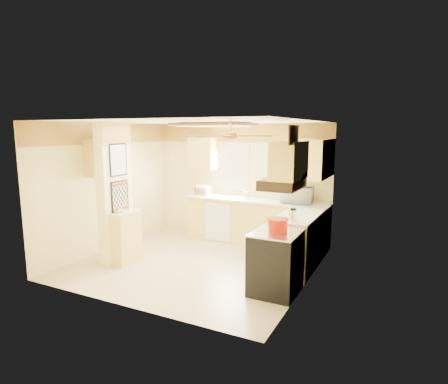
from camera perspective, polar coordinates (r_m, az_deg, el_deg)
The scene contains 34 objects.
floor at distance 6.89m, azimuth -4.16°, elevation -10.66°, with size 4.00×4.00×0.00m, color tan.
ceiling at distance 6.47m, azimuth -4.42°, elevation 10.62°, with size 4.00×4.00×0.00m, color white.
wall_back at distance 8.23m, azimuth 2.50°, elevation 1.64°, with size 4.00×4.00×0.00m, color #FDEB9A.
wall_front at distance 5.06m, azimuth -15.38°, elevation -3.61°, with size 4.00×4.00×0.00m, color #FDEB9A.
wall_left at distance 7.77m, azimuth -17.06°, elevation 0.77°, with size 3.80×3.80×0.00m, color #FDEB9A.
wall_right at distance 5.81m, azimuth 12.92°, elevation -1.84°, with size 3.80×3.80×0.00m, color #FDEB9A.
wallpaper_border at distance 8.14m, azimuth 2.49°, elevation 8.97°, with size 4.00×0.02×0.40m, color #FFCA4B.
partition_column at distance 6.93m, azimuth -16.28°, elevation -0.19°, with size 0.20×0.70×2.50m, color #FDEB9A.
partition_ledge at distance 6.96m, azimuth -14.64°, elevation -6.83°, with size 0.25×0.55×0.90m, color #F7DE63.
ledge_top at distance 6.85m, azimuth -14.80°, elevation -3.05°, with size 0.28×0.58×0.04m, color white.
lower_cabinets_back at distance 7.92m, azimuth 4.88°, elevation -4.59°, with size 3.00×0.60×0.90m, color #F7DE63.
lower_cabinets_right at distance 6.64m, azimuth 11.37°, elevation -7.50°, with size 0.60×1.40×0.90m, color #F7DE63.
countertop_back at distance 7.81m, azimuth 4.90°, elevation -1.25°, with size 3.04×0.64×0.04m, color white.
countertop_right at distance 6.52m, azimuth 11.42°, elevation -3.53°, with size 0.64×1.44×0.04m, color white.
dishwasher_panel at distance 7.95m, azimuth -1.00°, elevation -4.64°, with size 0.58×0.02×0.80m, color white.
window at distance 8.29m, azimuth 0.90°, elevation 3.79°, with size 0.92×0.02×1.02m.
upper_cab_back_left at distance 8.40m, azimuth -3.29°, elevation 5.91°, with size 0.60×0.35×0.70m, color #F7DE63.
upper_cab_back_right at distance 7.51m, azimuth 12.89°, elevation 5.27°, with size 0.90×0.35×0.70m, color #F7DE63.
upper_cab_right at distance 6.98m, azimuth 14.15°, elevation 4.93°, with size 0.35×1.00×0.70m, color #F7DE63.
upper_cab_left_wall at distance 7.41m, azimuth -17.63°, elevation 5.02°, with size 0.35×0.75×0.70m, color #F7DE63.
upper_cab_over_stove at distance 5.24m, azimuth 9.89°, elevation 4.78°, with size 0.35×0.76×0.52m, color #F7DE63.
stove at distance 5.60m, azimuth 7.91°, elevation -10.52°, with size 0.68×0.77×0.92m.
range_hood at distance 5.30m, azimuth 8.91°, elevation 1.27°, with size 0.50×0.76×0.14m, color black.
poster_menu at distance 6.79m, azimuth -15.82°, elevation 4.74°, with size 0.02×0.42×0.57m.
poster_nashville at distance 6.87m, azimuth -15.58°, elevation -0.67°, with size 0.02×0.42×0.57m.
ceiling_light_panel at distance 6.86m, azimuth -1.51°, elevation 10.20°, with size 1.35×0.95×0.06m.
ceiling_fan at distance 5.38m, azimuth 0.98°, elevation 8.62°, with size 1.15×1.15×0.26m.
vent_grate at distance 4.84m, azimuth 10.57°, elevation 8.54°, with size 0.02×0.40×0.25m, color black.
microwave at distance 7.51m, azimuth 11.10°, elevation -0.39°, with size 0.60×0.40×0.33m, color white.
bowl at distance 6.78m, azimuth -15.73°, elevation -2.84°, with size 0.19×0.19×0.05m, color white.
dutch_oven at distance 5.42m, azimuth 8.20°, elevation -5.02°, with size 0.30×0.30×0.20m.
kettle at distance 6.00m, azimuth 10.47°, elevation -3.48°, with size 0.14×0.14×0.21m.
dish_rack at distance 8.35m, azimuth -3.31°, elevation 0.09°, with size 0.34×0.25×0.20m.
utensil_crock at distance 7.95m, azimuth 3.44°, elevation -0.40°, with size 0.11×0.11×0.21m.
Camera 1 is at (3.32, -5.55, 2.36)m, focal length 30.00 mm.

